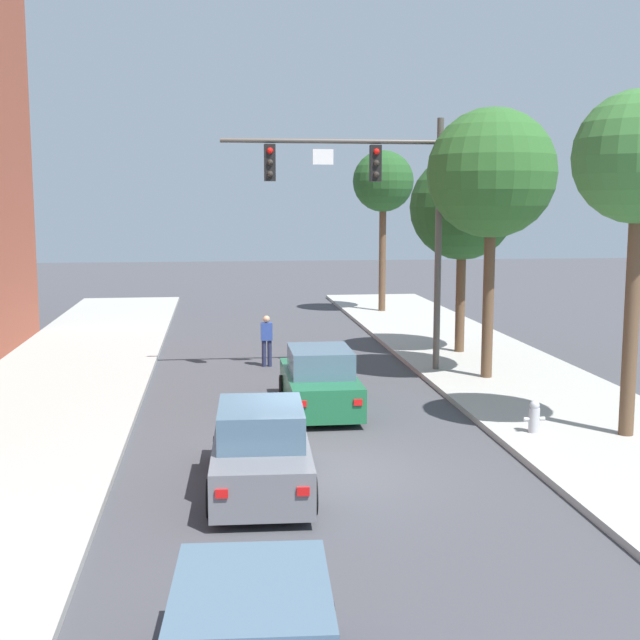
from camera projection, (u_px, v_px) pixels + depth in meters
name	position (u px, v px, depth m)	size (l,w,h in m)	color
ground_plane	(325.00, 472.00, 16.25)	(120.00, 120.00, 0.00)	#424247
traffic_signal_mast	(378.00, 197.00, 24.65)	(6.55, 0.38, 7.50)	#514C47
car_lead_green	(320.00, 382.00, 21.01)	(1.86, 4.25, 1.60)	#1E663D
car_following_grey	(261.00, 451.00, 15.14)	(1.97, 4.30, 1.60)	slate
pedestrian_crossing_road	(267.00, 338.00, 26.62)	(0.36, 0.22, 1.64)	#232847
fire_hydrant	(534.00, 417.00, 18.46)	(0.48, 0.24, 0.72)	#B2B2B7
street_tree_nearest	(640.00, 161.00, 17.51)	(2.81, 2.81, 7.38)	brown
street_tree_second	(492.00, 174.00, 23.61)	(3.66, 3.66, 7.69)	brown
street_tree_third	(462.00, 208.00, 27.94)	(3.52, 3.52, 6.65)	brown
street_tree_farthest	(383.00, 183.00, 38.65)	(2.82, 2.82, 7.44)	brown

